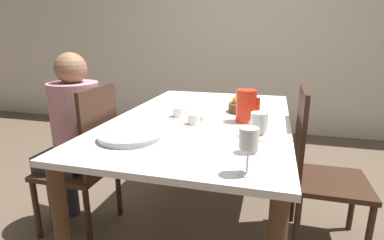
{
  "coord_description": "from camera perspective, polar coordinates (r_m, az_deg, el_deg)",
  "views": [
    {
      "loc": [
        0.41,
        -1.76,
        1.25
      ],
      "look_at": [
        0.0,
        -0.25,
        0.81
      ],
      "focal_mm": 28.0,
      "sensor_mm": 36.0,
      "label": 1
    }
  ],
  "objects": [
    {
      "name": "dining_table",
      "position": [
        1.9,
        2.02,
        -2.26
      ],
      "size": [
        1.05,
        1.7,
        0.76
      ],
      "color": "silver",
      "rests_on": "ground_plane"
    },
    {
      "name": "fruit_bowl",
      "position": [
        2.02,
        9.74,
        2.57
      ],
      "size": [
        0.2,
        0.2,
        0.11
      ],
      "color": "brown",
      "rests_on": "dining_table"
    },
    {
      "name": "red_pitcher",
      "position": [
        1.78,
        10.26,
        2.69
      ],
      "size": [
        0.14,
        0.12,
        0.19
      ],
      "color": "red",
      "rests_on": "dining_table"
    },
    {
      "name": "wall_back",
      "position": [
        4.08,
        9.84,
        16.07
      ],
      "size": [
        10.0,
        0.06,
        2.6
      ],
      "color": "beige",
      "rests_on": "ground_plane"
    },
    {
      "name": "chair_person_side",
      "position": [
        2.03,
        -19.45,
        -7.09
      ],
      "size": [
        0.42,
        0.42,
        0.96
      ],
      "rotation": [
        0.0,
        0.0,
        1.57
      ],
      "color": "#331E14",
      "rests_on": "ground_plane"
    },
    {
      "name": "ground_plane",
      "position": [
        2.2,
        1.84,
        -19.07
      ],
      "size": [
        20.0,
        20.0,
        0.0
      ],
      "primitive_type": "plane",
      "color": "brown"
    },
    {
      "name": "person_seated",
      "position": [
        2.05,
        -21.72,
        -1.59
      ],
      "size": [
        0.39,
        0.41,
        1.16
      ],
      "rotation": [
        0.0,
        0.0,
        1.57
      ],
      "color": "#33333D",
      "rests_on": "ground_plane"
    },
    {
      "name": "wine_glass_juice",
      "position": [
        1.08,
        10.72,
        -3.91
      ],
      "size": [
        0.07,
        0.07,
        0.18
      ],
      "color": "white",
      "rests_on": "dining_table"
    },
    {
      "name": "bread_plate",
      "position": [
        1.54,
        12.12,
        -1.84
      ],
      "size": [
        0.19,
        0.19,
        0.1
      ],
      "color": "silver",
      "rests_on": "dining_table"
    },
    {
      "name": "teacup_across",
      "position": [
        1.85,
        -2.48,
        1.28
      ],
      "size": [
        0.13,
        0.13,
        0.07
      ],
      "color": "silver",
      "rests_on": "dining_table"
    },
    {
      "name": "serving_tray",
      "position": [
        1.5,
        -11.72,
        -2.98
      ],
      "size": [
        0.31,
        0.31,
        0.03
      ],
      "color": "#9E9EA3",
      "rests_on": "dining_table"
    },
    {
      "name": "teacup_near_person",
      "position": [
        1.7,
        0.42,
        -0.07
      ],
      "size": [
        0.13,
        0.13,
        0.07
      ],
      "color": "silver",
      "rests_on": "dining_table"
    },
    {
      "name": "chair_opposite",
      "position": [
        1.95,
        22.81,
        -8.44
      ],
      "size": [
        0.42,
        0.42,
        0.96
      ],
      "rotation": [
        0.0,
        0.0,
        -1.57
      ],
      "color": "#331E14",
      "rests_on": "ground_plane"
    },
    {
      "name": "wine_glass_water",
      "position": [
        1.3,
        12.65,
        -0.62
      ],
      "size": [
        0.07,
        0.07,
        0.18
      ],
      "color": "white",
      "rests_on": "dining_table"
    }
  ]
}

